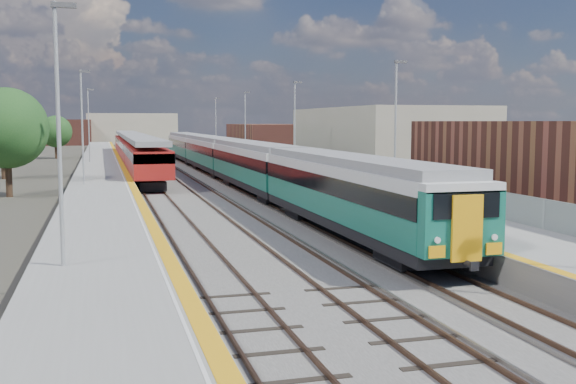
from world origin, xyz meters
name	(u,v)px	position (x,y,z in m)	size (l,w,h in m)	color
ground	(203,177)	(0.00, 50.00, 0.00)	(320.00, 320.00, 0.00)	#47443A
ballast_bed	(175,175)	(-2.25, 52.50, 0.03)	(10.50, 155.00, 0.06)	#565451
tracks	(180,173)	(-1.65, 54.18, 0.11)	(8.96, 160.00, 0.17)	#4C3323
platform_right	(252,169)	(5.28, 52.49, 0.54)	(4.70, 155.00, 8.52)	slate
platform_left	(102,172)	(-9.05, 52.49, 0.52)	(4.30, 155.00, 8.52)	slate
buildings	(55,95)	(-18.12, 138.60, 10.70)	(72.00, 185.50, 40.00)	brown
green_train	(229,157)	(1.50, 44.43, 2.16)	(2.78, 77.52, 3.06)	black
red_train	(134,149)	(-5.50, 64.54, 2.16)	(2.89, 58.67, 3.65)	black
tree_a	(7,128)	(-15.21, 37.25, 4.72)	(5.53, 5.53, 7.50)	#382619
tree_b	(2,134)	(-17.55, 52.87, 4.03)	(4.73, 4.73, 6.41)	#382619
tree_c	(56,132)	(-15.07, 87.16, 3.78)	(4.43, 4.43, 6.00)	#382619
tree_d	(370,133)	(22.53, 64.20, 3.75)	(4.40, 4.40, 5.97)	#382619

